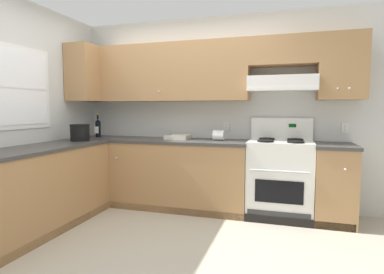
% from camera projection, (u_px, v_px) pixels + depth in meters
% --- Properties ---
extents(ground_plane, '(7.04, 7.04, 0.00)m').
position_uv_depth(ground_plane, '(143.00, 246.00, 3.06)').
color(ground_plane, '#B2AA99').
extents(wall_back, '(4.68, 0.57, 2.55)m').
position_uv_depth(wall_back, '(218.00, 97.00, 4.27)').
color(wall_back, silver).
rests_on(wall_back, ground_plane).
extents(wall_left, '(0.47, 4.00, 2.55)m').
position_uv_depth(wall_left, '(23.00, 106.00, 3.62)').
color(wall_left, silver).
rests_on(wall_left, ground_plane).
extents(counter_back_run, '(3.60, 0.65, 0.91)m').
position_uv_depth(counter_back_run, '(184.00, 174.00, 4.20)').
color(counter_back_run, '#A87A4C').
rests_on(counter_back_run, ground_plane).
extents(counter_left_run, '(0.63, 1.91, 0.91)m').
position_uv_depth(counter_left_run, '(36.00, 190.00, 3.38)').
color(counter_left_run, '#A87A4C').
rests_on(counter_left_run, ground_plane).
extents(stove, '(0.76, 0.62, 1.20)m').
position_uv_depth(stove, '(280.00, 178.00, 3.86)').
color(stove, white).
rests_on(stove, ground_plane).
extents(wine_bottle, '(0.08, 0.08, 0.34)m').
position_uv_depth(wine_bottle, '(98.00, 128.00, 4.56)').
color(wine_bottle, black).
rests_on(wine_bottle, counter_back_run).
extents(bowl, '(0.30, 0.28, 0.06)m').
position_uv_depth(bowl, '(178.00, 138.00, 4.27)').
color(bowl, beige).
rests_on(bowl, counter_back_run).
extents(bucket, '(0.25, 0.25, 0.21)m').
position_uv_depth(bucket, '(80.00, 132.00, 4.02)').
color(bucket, black).
rests_on(bucket, counter_left_run).
extents(paper_towel_roll, '(0.14, 0.13, 0.13)m').
position_uv_depth(paper_towel_roll, '(219.00, 135.00, 4.08)').
color(paper_towel_roll, white).
rests_on(paper_towel_roll, counter_back_run).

